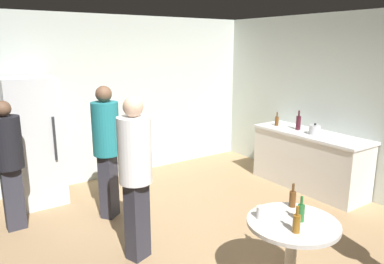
{
  "coord_description": "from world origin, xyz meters",
  "views": [
    {
      "loc": [
        -2.36,
        -3.14,
        2.23
      ],
      "look_at": [
        -0.04,
        0.23,
        1.25
      ],
      "focal_mm": 34.24,
      "sensor_mm": 36.0,
      "label": 1
    }
  ],
  "objects": [
    {
      "name": "beer_bottle_on_counter",
      "position": [
        2.22,
        1.01,
        0.98
      ],
      "size": [
        0.06,
        0.06,
        0.23
      ],
      "color": "#593314",
      "rests_on": "kitchen_counter"
    },
    {
      "name": "ground_plane",
      "position": [
        0.0,
        0.0,
        -0.05
      ],
      "size": [
        5.2,
        5.2,
        0.1
      ],
      "primitive_type": "cube",
      "color": "#9E7C56"
    },
    {
      "name": "wall_back",
      "position": [
        0.0,
        2.63,
        1.35
      ],
      "size": [
        5.32,
        0.06,
        2.7
      ],
      "primitive_type": "cube",
      "color": "beige",
      "rests_on": "ground_plane"
    },
    {
      "name": "wall_side_right",
      "position": [
        2.63,
        0.0,
        1.35
      ],
      "size": [
        0.06,
        5.2,
        2.7
      ],
      "primitive_type": "cube",
      "color": "beige",
      "rests_on": "ground_plane"
    },
    {
      "name": "beer_bottle_green",
      "position": [
        0.07,
        -1.27,
        0.82
      ],
      "size": [
        0.06,
        0.06,
        0.23
      ],
      "color": "#26662D",
      "rests_on": "foreground_table"
    },
    {
      "name": "foreground_table",
      "position": [
        0.01,
        -1.24,
        0.63
      ],
      "size": [
        0.8,
        0.8,
        0.73
      ],
      "color": "beige",
      "rests_on": "ground_plane"
    },
    {
      "name": "plastic_cup_white",
      "position": [
        -0.18,
        -1.04,
        0.79
      ],
      "size": [
        0.08,
        0.08,
        0.11
      ],
      "primitive_type": "cylinder",
      "color": "white",
      "rests_on": "foreground_table"
    },
    {
      "name": "kettle",
      "position": [
        2.23,
        0.25,
        0.97
      ],
      "size": [
        0.24,
        0.17,
        0.18
      ],
      "color": "#B2B2B7",
      "rests_on": "kitchen_counter"
    },
    {
      "name": "beer_bottle_brown",
      "position": [
        0.24,
        -1.03,
        0.82
      ],
      "size": [
        0.06,
        0.06,
        0.23
      ],
      "color": "#593314",
      "rests_on": "foreground_table"
    },
    {
      "name": "person_in_teal_shirt",
      "position": [
        -0.71,
        1.18,
        1.02
      ],
      "size": [
        0.48,
        0.48,
        1.74
      ],
      "rotation": [
        0.0,
        0.0,
        -0.92
      ],
      "color": "#2D2D38",
      "rests_on": "ground_plane"
    },
    {
      "name": "refrigerator",
      "position": [
        -1.39,
        2.2,
        0.9
      ],
      "size": [
        0.7,
        0.68,
        1.8
      ],
      "color": "silver",
      "rests_on": "ground_plane"
    },
    {
      "name": "person_in_white_shirt",
      "position": [
        -0.84,
        0.09,
        1.02
      ],
      "size": [
        0.43,
        0.43,
        1.74
      ],
      "rotation": [
        0.0,
        0.0,
        -1.24
      ],
      "color": "#2D2D38",
      "rests_on": "ground_plane"
    },
    {
      "name": "person_in_black_shirt",
      "position": [
        -1.8,
        1.53,
        0.93
      ],
      "size": [
        0.35,
        0.35,
        1.6
      ],
      "rotation": [
        0.0,
        0.0,
        -1.55
      ],
      "color": "#2D2D38",
      "rests_on": "ground_plane"
    },
    {
      "name": "wine_bottle_on_counter",
      "position": [
        2.28,
        0.61,
        1.02
      ],
      "size": [
        0.08,
        0.08,
        0.31
      ],
      "color": "#3F141E",
      "rests_on": "kitchen_counter"
    },
    {
      "name": "beer_bottle_amber",
      "position": [
        -0.12,
        -1.38,
        0.82
      ],
      "size": [
        0.06,
        0.06,
        0.23
      ],
      "color": "#8C5919",
      "rests_on": "foreground_table"
    },
    {
      "name": "kitchen_counter",
      "position": [
        2.28,
        0.35,
        0.45
      ],
      "size": [
        0.64,
        1.86,
        0.9
      ],
      "color": "beige",
      "rests_on": "ground_plane"
    }
  ]
}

